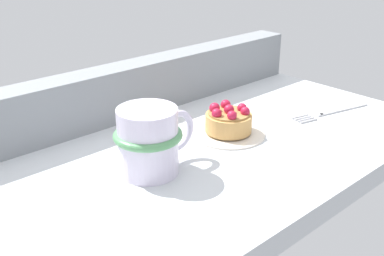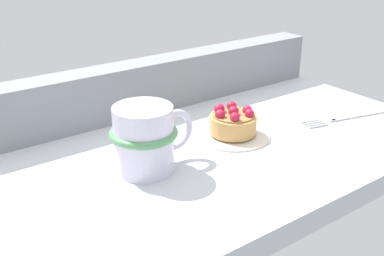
{
  "view_description": "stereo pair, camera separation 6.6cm",
  "coord_description": "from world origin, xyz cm",
  "px_view_note": "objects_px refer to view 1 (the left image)",
  "views": [
    {
      "loc": [
        -41.82,
        -44.79,
        30.28
      ],
      "look_at": [
        -1.25,
        -0.05,
        3.7
      ],
      "focal_mm": 43.66,
      "sensor_mm": 36.0,
      "label": 1
    },
    {
      "loc": [
        -36.7,
        -48.95,
        30.28
      ],
      "look_at": [
        -1.25,
        -0.05,
        3.7
      ],
      "focal_mm": 43.66,
      "sensor_mm": 36.0,
      "label": 2
    }
  ],
  "objects_px": {
    "dessert_plate": "(228,133)",
    "dessert_fork": "(332,112)",
    "coffee_mug": "(150,140)",
    "raspberry_tart": "(228,120)"
  },
  "relations": [
    {
      "from": "coffee_mug",
      "to": "raspberry_tart",
      "type": "bearing_deg",
      "value": 4.71
    },
    {
      "from": "dessert_plate",
      "to": "dessert_fork",
      "type": "distance_m",
      "value": 0.21
    },
    {
      "from": "raspberry_tart",
      "to": "coffee_mug",
      "type": "relative_size",
      "value": 0.59
    },
    {
      "from": "raspberry_tart",
      "to": "coffee_mug",
      "type": "bearing_deg",
      "value": -175.29
    },
    {
      "from": "dessert_plate",
      "to": "coffee_mug",
      "type": "bearing_deg",
      "value": -175.4
    },
    {
      "from": "raspberry_tart",
      "to": "coffee_mug",
      "type": "xyz_separation_m",
      "value": [
        -0.16,
        -0.01,
        0.02
      ]
    },
    {
      "from": "dessert_plate",
      "to": "raspberry_tart",
      "type": "bearing_deg",
      "value": 91.43
    },
    {
      "from": "dessert_plate",
      "to": "dessert_fork",
      "type": "height_order",
      "value": "same"
    },
    {
      "from": "raspberry_tart",
      "to": "dessert_fork",
      "type": "distance_m",
      "value": 0.21
    },
    {
      "from": "dessert_plate",
      "to": "coffee_mug",
      "type": "distance_m",
      "value": 0.17
    }
  ]
}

